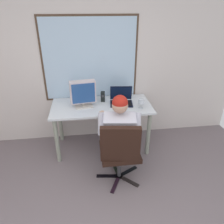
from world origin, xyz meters
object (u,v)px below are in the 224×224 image
crt_monitor (83,93)px  desk (102,112)px  office_chair (120,150)px  wine_glass (141,102)px  person_seated (119,132)px  laptop (121,99)px  desk_speaker (103,97)px

crt_monitor → desk: bearing=-0.4°
desk → crt_monitor: crt_monitor is taller
office_chair → wine_glass: 0.85m
person_seated → wine_glass: (0.39, 0.40, 0.23)m
wine_glass → person_seated: bearing=-134.0°
crt_monitor → office_chair: bearing=-63.9°
desk → laptop: bearing=11.2°
desk → office_chair: (0.14, -0.83, -0.12)m
wine_glass → desk_speaker: size_ratio=0.91×
office_chair → desk_speaker: 1.03m
person_seated → crt_monitor: 0.80m
laptop → wine_glass: 0.34m
desk → person_seated: 0.60m
desk_speaker → crt_monitor: bearing=-154.5°
laptop → desk_speaker: 0.29m
wine_glass → laptop: bearing=137.7°
office_chair → wine_glass: bearing=57.7°
desk → wine_glass: size_ratio=10.57×
desk → laptop: size_ratio=4.07×
person_seated → laptop: (0.13, 0.63, 0.19)m
crt_monitor → desk_speaker: size_ratio=2.52×
desk_speaker → laptop: bearing=-17.0°
desk → crt_monitor: (-0.26, 0.00, 0.32)m
office_chair → laptop: bearing=79.5°
laptop → crt_monitor: bearing=-174.0°
laptop → desk: bearing=-168.8°
desk → laptop: laptop is taller
person_seated → wine_glass: person_seated is taller
person_seated → office_chair: bearing=-97.0°
office_chair → laptop: 0.95m
desk → desk_speaker: size_ratio=9.59×
office_chair → desk_speaker: size_ratio=5.91×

